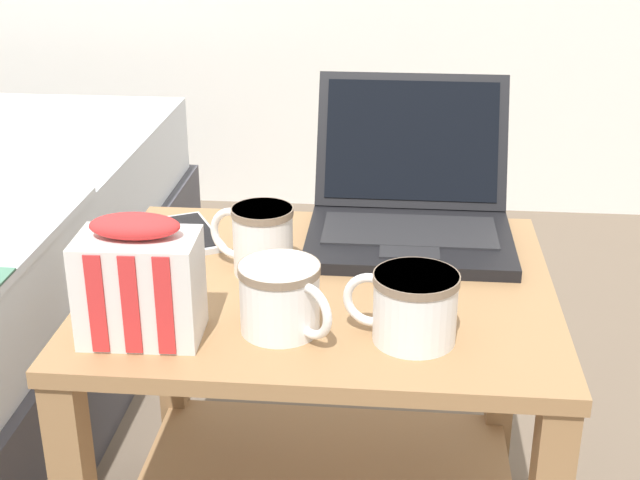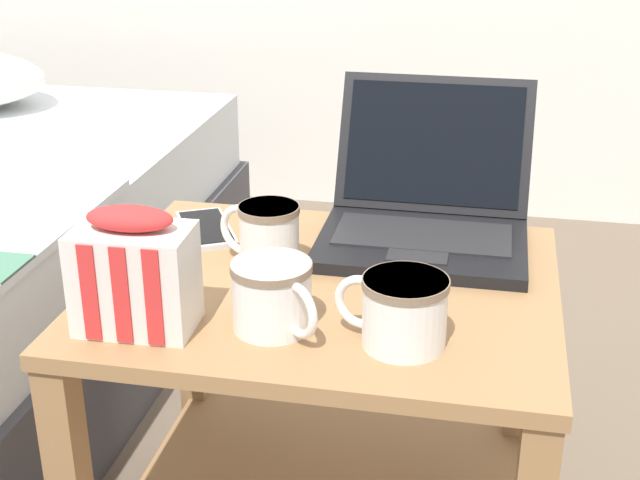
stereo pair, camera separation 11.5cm
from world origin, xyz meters
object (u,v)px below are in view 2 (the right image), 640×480
(laptop, at_px, (426,210))
(mug_front_right, at_px, (403,308))
(mug_mid_center, at_px, (267,234))
(snack_bag, at_px, (134,274))
(cell_phone, at_px, (206,229))
(mug_front_left, at_px, (273,293))

(laptop, distance_m, mug_front_right, 0.33)
(laptop, xyz_separation_m, mug_front_right, (0.00, -0.33, 0.00))
(laptop, bearing_deg, mug_front_right, -89.50)
(mug_mid_center, distance_m, snack_bag, 0.23)
(cell_phone, bearing_deg, snack_bag, -87.40)
(laptop, xyz_separation_m, cell_phone, (-0.34, -0.05, -0.04))
(mug_front_right, bearing_deg, laptop, 90.50)
(mug_front_right, relative_size, mug_mid_center, 1.13)
(laptop, distance_m, snack_bag, 0.48)
(mug_front_left, xyz_separation_m, snack_bag, (-0.17, -0.03, 0.02))
(mug_front_right, height_order, mug_mid_center, mug_mid_center)
(mug_front_right, distance_m, snack_bag, 0.33)
(mug_front_left, relative_size, snack_bag, 0.76)
(mug_mid_center, bearing_deg, snack_bag, -120.37)
(mug_front_right, xyz_separation_m, cell_phone, (-0.34, 0.29, -0.04))
(snack_bag, bearing_deg, mug_front_left, 9.84)
(mug_mid_center, bearing_deg, laptop, 37.57)
(mug_front_right, height_order, snack_bag, snack_bag)
(laptop, distance_m, mug_front_left, 0.36)
(laptop, height_order, mug_front_left, laptop)
(mug_front_right, bearing_deg, snack_bag, -176.22)
(mug_front_left, xyz_separation_m, mug_front_right, (0.16, -0.01, -0.00))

